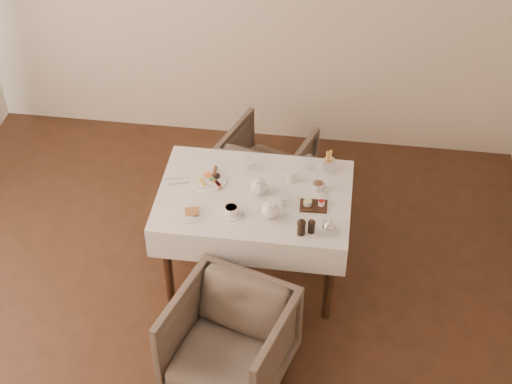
{
  "coord_description": "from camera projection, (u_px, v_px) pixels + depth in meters",
  "views": [
    {
      "loc": [
        0.79,
        -3.01,
        4.19
      ],
      "look_at": [
        0.27,
        0.79,
        0.82
      ],
      "focal_mm": 55.0,
      "sensor_mm": 36.0,
      "label": 1
    }
  ],
  "objects": [
    {
      "name": "armchair_near",
      "position": [
        229.0,
        341.0,
        4.81
      ],
      "size": [
        0.87,
        0.88,
        0.64
      ],
      "primitive_type": "imported",
      "rotation": [
        0.0,
        0.0,
        -0.3
      ],
      "color": "brown",
      "rests_on": "ground"
    },
    {
      "name": "teapot_centre",
      "position": [
        259.0,
        185.0,
        5.15
      ],
      "size": [
        0.19,
        0.17,
        0.13
      ],
      "primitive_type": null,
      "rotation": [
        0.0,
        0.0,
        -0.29
      ],
      "color": "white",
      "rests_on": "table"
    },
    {
      "name": "fries_cup",
      "position": [
        329.0,
        162.0,
        5.33
      ],
      "size": [
        0.08,
        0.08,
        0.16
      ],
      "rotation": [
        0.0,
        0.0,
        -0.12
      ],
      "color": "silver",
      "rests_on": "table"
    },
    {
      "name": "creamer",
      "position": [
        291.0,
        176.0,
        5.26
      ],
      "size": [
        0.07,
        0.07,
        0.08
      ],
      "primitive_type": "cylinder",
      "rotation": [
        0.0,
        0.0,
        0.01
      ],
      "color": "white",
      "rests_on": "table"
    },
    {
      "name": "teacup_far",
      "position": [
        318.0,
        187.0,
        5.2
      ],
      "size": [
        0.12,
        0.12,
        0.06
      ],
      "rotation": [
        0.0,
        0.0,
        -0.24
      ],
      "color": "white",
      "rests_on": "table"
    },
    {
      "name": "glass_left",
      "position": [
        251.0,
        162.0,
        5.36
      ],
      "size": [
        0.08,
        0.08,
        0.1
      ],
      "primitive_type": "cylinder",
      "rotation": [
        0.0,
        0.0,
        0.06
      ],
      "color": "silver",
      "rests_on": "table"
    },
    {
      "name": "cutlery_fork",
      "position": [
        178.0,
        179.0,
        5.3
      ],
      "size": [
        0.18,
        0.05,
        0.0
      ],
      "primitive_type": "cube",
      "rotation": [
        0.0,
        0.0,
        1.79
      ],
      "color": "silver",
      "rests_on": "table"
    },
    {
      "name": "glass_mid",
      "position": [
        285.0,
        198.0,
        5.08
      ],
      "size": [
        0.08,
        0.08,
        0.1
      ],
      "primitive_type": "cylinder",
      "rotation": [
        0.0,
        0.0,
        -0.09
      ],
      "color": "silver",
      "rests_on": "table"
    },
    {
      "name": "pepper_mill_right",
      "position": [
        311.0,
        226.0,
        4.88
      ],
      "size": [
        0.06,
        0.06,
        0.1
      ],
      "primitive_type": null,
      "rotation": [
        0.0,
        0.0,
        -0.27
      ],
      "color": "black",
      "rests_on": "table"
    },
    {
      "name": "pepper_mill_left",
      "position": [
        301.0,
        227.0,
        4.86
      ],
      "size": [
        0.07,
        0.07,
        0.12
      ],
      "primitive_type": null,
      "rotation": [
        0.0,
        0.0,
        -0.28
      ],
      "color": "black",
      "rests_on": "table"
    },
    {
      "name": "glass_right",
      "position": [
        309.0,
        163.0,
        5.36
      ],
      "size": [
        0.08,
        0.08,
        0.1
      ],
      "primitive_type": "cylinder",
      "rotation": [
        0.0,
        0.0,
        -0.12
      ],
      "color": "silver",
      "rests_on": "table"
    },
    {
      "name": "condiment_board",
      "position": [
        313.0,
        205.0,
        5.08
      ],
      "size": [
        0.18,
        0.13,
        0.05
      ],
      "rotation": [
        0.0,
        0.0,
        0.04
      ],
      "color": "black",
      "rests_on": "table"
    },
    {
      "name": "armchair_far",
      "position": [
        267.0,
        165.0,
        6.15
      ],
      "size": [
        0.8,
        0.81,
        0.58
      ],
      "primitive_type": "imported",
      "rotation": [
        0.0,
        0.0,
        2.8
      ],
      "color": "brown",
      "rests_on": "ground"
    },
    {
      "name": "side_plate",
      "position": [
        189.0,
        214.0,
        5.03
      ],
      "size": [
        0.18,
        0.18,
        0.02
      ],
      "rotation": [
        0.0,
        0.0,
        0.06
      ],
      "color": "white",
      "rests_on": "table"
    },
    {
      "name": "silver_pot",
      "position": [
        328.0,
        226.0,
        4.88
      ],
      "size": [
        0.13,
        0.12,
        0.11
      ],
      "primitive_type": null,
      "rotation": [
        0.0,
        0.0,
        -0.43
      ],
      "color": "white",
      "rests_on": "table"
    },
    {
      "name": "teacup_near",
      "position": [
        231.0,
        211.0,
        5.02
      ],
      "size": [
        0.13,
        0.13,
        0.07
      ],
      "rotation": [
        0.0,
        0.0,
        -0.37
      ],
      "color": "white",
      "rests_on": "table"
    },
    {
      "name": "teapot_front",
      "position": [
        271.0,
        208.0,
        4.98
      ],
      "size": [
        0.17,
        0.14,
        0.13
      ],
      "primitive_type": null,
      "rotation": [
        0.0,
        0.0,
        0.04
      ],
      "color": "white",
      "rests_on": "table"
    },
    {
      "name": "breakfast_plate",
      "position": [
        209.0,
        179.0,
        5.29
      ],
      "size": [
        0.26,
        0.26,
        0.03
      ],
      "rotation": [
        0.0,
        0.0,
        -0.4
      ],
      "color": "white",
      "rests_on": "table"
    },
    {
      "name": "cutlery_knife",
      "position": [
        182.0,
        183.0,
        5.27
      ],
      "size": [
        0.18,
        0.07,
        0.0
      ],
      "primitive_type": "cube",
      "rotation": [
        0.0,
        0.0,
        1.9
      ],
      "color": "silver",
      "rests_on": "table"
    },
    {
      "name": "table",
      "position": [
        254.0,
        207.0,
        5.26
      ],
      "size": [
        1.28,
        0.88,
        0.75
      ],
      "color": "black",
      "rests_on": "ground"
    }
  ]
}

